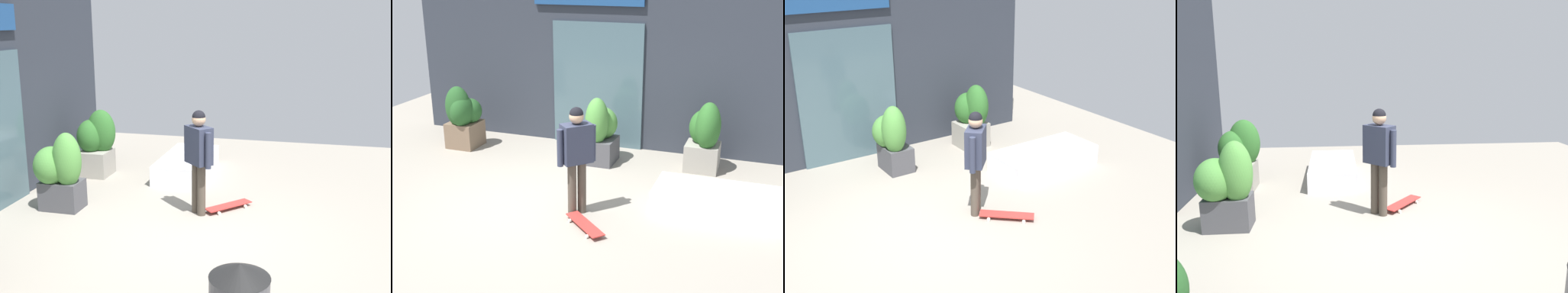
{
  "view_description": "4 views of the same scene",
  "coord_description": "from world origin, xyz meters",
  "views": [
    {
      "loc": [
        -6.34,
        -1.76,
        2.95
      ],
      "look_at": [
        0.97,
        0.04,
        1.05
      ],
      "focal_mm": 45.73,
      "sensor_mm": 36.0,
      "label": 1
    },
    {
      "loc": [
        3.43,
        -6.73,
        3.56
      ],
      "look_at": [
        0.97,
        0.04,
        1.05
      ],
      "focal_mm": 48.26,
      "sensor_mm": 36.0,
      "label": 2
    },
    {
      "loc": [
        -3.11,
        -5.94,
        3.96
      ],
      "look_at": [
        0.97,
        0.04,
        1.05
      ],
      "focal_mm": 47.3,
      "sensor_mm": 36.0,
      "label": 3
    },
    {
      "loc": [
        -4.95,
        0.61,
        2.32
      ],
      "look_at": [
        0.97,
        0.04,
        1.05
      ],
      "focal_mm": 36.31,
      "sensor_mm": 36.0,
      "label": 4
    }
  ],
  "objects": [
    {
      "name": "skateboard",
      "position": [
        1.11,
        -0.47,
        0.06
      ],
      "size": [
        0.75,
        0.7,
        0.08
      ],
      "rotation": [
        0.0,
        0.0,
        -0.73
      ],
      "color": "red",
      "rests_on": "ground_plane"
    },
    {
      "name": "planter_box_mid",
      "position": [
        2.36,
        2.38,
        0.66
      ],
      "size": [
        0.6,
        0.74,
        1.29
      ],
      "color": "gray",
      "rests_on": "ground_plane"
    },
    {
      "name": "planter_box_left",
      "position": [
        -2.42,
        2.02,
        0.65
      ],
      "size": [
        0.64,
        0.76,
        1.28
      ],
      "color": "brown",
      "rests_on": "ground_plane"
    },
    {
      "name": "ground_plane",
      "position": [
        0.0,
        0.0,
        0.0
      ],
      "size": [
        12.0,
        12.0,
        0.0
      ],
      "primitive_type": "plane",
      "color": "gray"
    },
    {
      "name": "snow_ledge",
      "position": [
        2.83,
        0.68,
        0.19
      ],
      "size": [
        1.93,
        0.9,
        0.37
      ],
      "primitive_type": "cube",
      "color": "white",
      "rests_on": "ground_plane"
    },
    {
      "name": "skateboarder",
      "position": [
        0.83,
        -0.04,
        1.01
      ],
      "size": [
        0.49,
        0.49,
        1.65
      ],
      "rotation": [
        0.0,
        0.0,
        -0.76
      ],
      "color": "#4C4238",
      "rests_on": "ground_plane"
    },
    {
      "name": "building_facade",
      "position": [
        0.0,
        3.23,
        1.89
      ],
      "size": [
        7.96,
        0.31,
        3.82
      ],
      "color": "#2D333D",
      "rests_on": "ground_plane"
    },
    {
      "name": "planter_box_right",
      "position": [
        0.47,
        2.14,
        0.63
      ],
      "size": [
        0.58,
        0.79,
        1.28
      ],
      "color": "#47474C",
      "rests_on": "ground_plane"
    }
  ]
}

